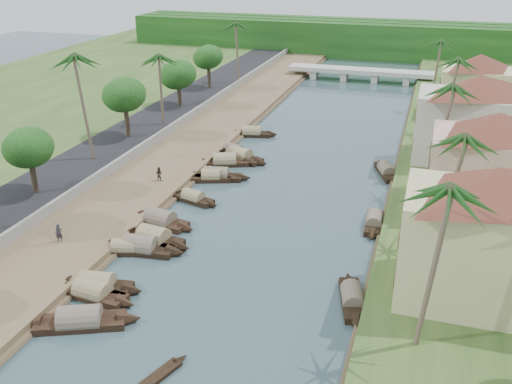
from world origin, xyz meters
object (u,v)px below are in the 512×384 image
(sampan_1, at_px, (97,286))
(bridge, at_px, (360,72))
(building_near, at_px, (491,234))
(sampan_0, at_px, (80,321))
(person_near, at_px, (59,233))

(sampan_1, bearing_deg, bridge, 76.44)
(bridge, bearing_deg, building_near, -75.61)
(sampan_0, xyz_separation_m, person_near, (-7.93, 9.11, 1.21))
(sampan_0, xyz_separation_m, sampan_1, (-1.29, 4.35, -0.00))
(building_near, relative_size, sampan_0, 1.68)
(building_near, relative_size, sampan_1, 1.90)
(bridge, distance_m, person_near, 77.00)
(sampan_0, relative_size, sampan_1, 1.13)
(building_near, distance_m, person_near, 35.33)
(building_near, xyz_separation_m, sampan_0, (-27.06, -10.43, -5.97))
(bridge, xyz_separation_m, person_near, (-15.99, -75.32, -0.09))
(building_near, distance_m, sampan_1, 29.60)
(sampan_0, height_order, person_near, person_near)
(sampan_0, bearing_deg, person_near, 107.62)
(sampan_0, distance_m, person_near, 12.14)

